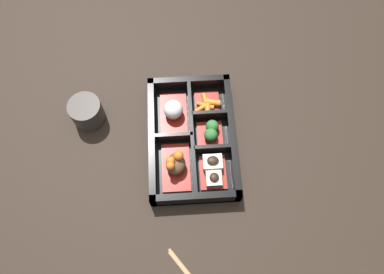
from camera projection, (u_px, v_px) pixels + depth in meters
name	position (u px, v px, depth m)	size (l,w,h in m)	color
ground_plane	(192.00, 141.00, 0.85)	(3.00, 3.00, 0.00)	black
bento_base	(192.00, 140.00, 0.85)	(0.29, 0.19, 0.01)	black
bento_rim	(193.00, 137.00, 0.83)	(0.29, 0.19, 0.05)	black
bowl_stew	(175.00, 164.00, 0.80)	(0.11, 0.06, 0.06)	maroon
bowl_rice	(173.00, 111.00, 0.85)	(0.11, 0.06, 0.05)	maroon
bowl_tofu	(213.00, 170.00, 0.80)	(0.08, 0.06, 0.03)	maroon
bowl_greens	(211.00, 133.00, 0.83)	(0.06, 0.06, 0.04)	maroon
bowl_carrots	(207.00, 104.00, 0.87)	(0.06, 0.06, 0.02)	maroon
tea_cup	(87.00, 112.00, 0.85)	(0.07, 0.07, 0.06)	#2D2823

